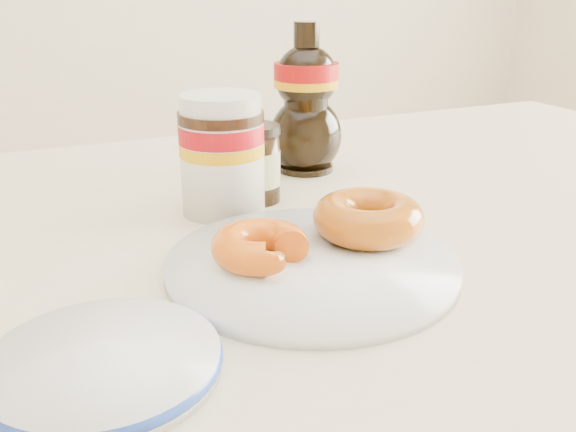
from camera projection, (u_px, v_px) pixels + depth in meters
name	position (u px, v px, depth m)	size (l,w,h in m)	color
dining_table	(337.00, 293.00, 0.71)	(1.40, 0.90, 0.75)	beige
plate	(311.00, 264.00, 0.56)	(0.26, 0.26, 0.01)	white
donut_bitten	(260.00, 246.00, 0.55)	(0.08, 0.08, 0.03)	#E4530C
donut_whole	(368.00, 218.00, 0.60)	(0.10, 0.10, 0.04)	#A4420A
nutella_jar	(222.00, 150.00, 0.68)	(0.09, 0.09, 0.13)	white
syrup_bottle	(306.00, 99.00, 0.82)	(0.10, 0.08, 0.19)	black
dark_jar	(256.00, 164.00, 0.73)	(0.06, 0.06, 0.09)	black
blue_rim_saucer	(103.00, 362.00, 0.42)	(0.16, 0.16, 0.02)	white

